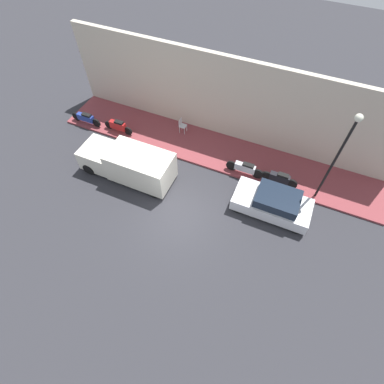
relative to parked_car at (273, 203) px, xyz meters
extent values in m
plane|color=#2D2D33|center=(-2.24, 4.27, -0.64)|extent=(60.00, 60.00, 0.00)
cube|color=brown|center=(2.83, 4.27, -0.58)|extent=(2.98, 19.55, 0.12)
cube|color=beige|center=(4.47, 4.27, 1.95)|extent=(0.30, 19.55, 5.18)
cube|color=silver|center=(0.00, 0.05, -0.15)|extent=(1.80, 3.90, 0.68)
cube|color=#192333|center=(0.00, -0.14, 0.45)|extent=(1.58, 2.14, 0.51)
cylinder|color=black|center=(-0.78, 1.56, -0.36)|extent=(0.20, 0.57, 0.57)
cylinder|color=black|center=(0.78, 1.56, -0.36)|extent=(0.20, 0.57, 0.57)
cylinder|color=black|center=(-0.78, -1.46, -0.36)|extent=(0.20, 0.57, 0.57)
cylinder|color=black|center=(0.78, -1.46, -0.36)|extent=(0.20, 0.57, 0.57)
cube|color=silver|center=(-0.83, 7.13, 0.40)|extent=(1.90, 3.45, 1.69)
cube|color=silver|center=(-0.83, 9.78, 0.15)|extent=(1.81, 1.86, 1.19)
cube|color=#192333|center=(-0.83, 10.06, 0.48)|extent=(1.62, 1.02, 0.47)
cylinder|color=black|center=(-1.65, 10.10, -0.29)|extent=(0.22, 0.71, 0.71)
cylinder|color=black|center=(-0.01, 10.10, -0.29)|extent=(0.22, 0.71, 0.71)
cylinder|color=black|center=(-1.65, 6.01, -0.29)|extent=(0.22, 0.71, 0.71)
cylinder|color=black|center=(-0.01, 6.01, -0.29)|extent=(0.22, 0.71, 0.71)
cube|color=navy|center=(1.73, 12.69, -0.06)|extent=(0.30, 1.13, 0.42)
cube|color=black|center=(1.73, 12.53, 0.21)|extent=(0.27, 0.62, 0.12)
cylinder|color=black|center=(1.73, 13.46, -0.23)|extent=(0.10, 0.58, 0.58)
cylinder|color=black|center=(1.73, 11.92, -0.23)|extent=(0.10, 0.58, 0.58)
cube|color=#B7B7BF|center=(1.72, 2.02, -0.02)|extent=(0.30, 1.15, 0.44)
cube|color=black|center=(1.72, 1.87, 0.26)|extent=(0.27, 0.63, 0.12)
cylinder|color=black|center=(1.72, 2.78, -0.20)|extent=(0.10, 0.64, 0.64)
cylinder|color=black|center=(1.72, 1.27, -0.20)|extent=(0.10, 0.64, 0.64)
cube|color=black|center=(1.76, 0.09, -0.01)|extent=(0.30, 1.07, 0.46)
cube|color=black|center=(1.76, -0.05, 0.28)|extent=(0.27, 0.59, 0.12)
cylinder|color=black|center=(1.76, 0.78, -0.19)|extent=(0.10, 0.66, 0.66)
cylinder|color=black|center=(1.76, -0.59, -0.19)|extent=(0.10, 0.66, 0.66)
cube|color=#B21E1E|center=(1.91, 10.38, -0.04)|extent=(0.30, 1.04, 0.49)
cube|color=black|center=(1.91, 10.24, 0.26)|extent=(0.27, 0.57, 0.12)
cylinder|color=black|center=(1.91, 11.08, -0.24)|extent=(0.10, 0.55, 0.55)
cylinder|color=black|center=(1.91, 9.68, -0.24)|extent=(0.10, 0.55, 0.55)
cylinder|color=black|center=(1.79, -1.96, 2.05)|extent=(0.12, 0.12, 5.14)
sphere|color=silver|center=(1.79, -1.96, 4.73)|extent=(0.35, 0.35, 0.35)
cube|color=silver|center=(3.50, 6.63, -0.04)|extent=(0.40, 0.40, 0.04)
cube|color=silver|center=(3.50, 6.81, 0.20)|extent=(0.40, 0.04, 0.43)
cylinder|color=silver|center=(3.33, 6.45, -0.29)|extent=(0.04, 0.04, 0.46)
cylinder|color=silver|center=(3.67, 6.45, -0.29)|extent=(0.04, 0.04, 0.46)
cylinder|color=silver|center=(3.33, 6.80, -0.29)|extent=(0.04, 0.04, 0.46)
cylinder|color=silver|center=(3.67, 6.80, -0.29)|extent=(0.04, 0.04, 0.46)
camera|label=1|loc=(-9.49, 0.33, 12.52)|focal=28.00mm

